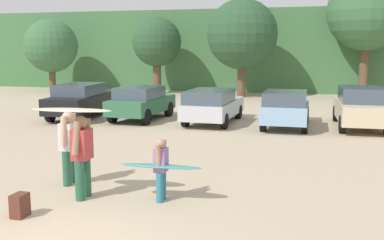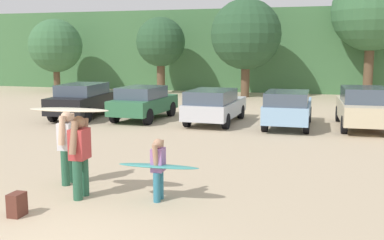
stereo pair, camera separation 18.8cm
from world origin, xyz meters
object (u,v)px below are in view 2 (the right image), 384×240
parked_car_black (84,99)px  parked_car_forest_green (143,102)px  person_companion (68,143)px  surfboard_teal (158,166)px  person_adult (80,152)px  person_child (158,166)px  backpack_dropped (17,205)px  surfboard_cream (69,110)px  parked_car_silver (214,105)px  parked_car_sky_blue (288,108)px  parked_car_champagne (363,107)px

parked_car_black → parked_car_forest_green: size_ratio=1.16×
person_companion → surfboard_teal: 2.55m
person_adult → person_child: bearing=-172.4°
person_adult → backpack_dropped: 1.65m
surfboard_cream → parked_car_black: bearing=-67.0°
parked_car_silver → backpack_dropped: 11.77m
parked_car_sky_blue → person_adult: size_ratio=2.38×
parked_car_sky_blue → person_adult: (-3.57, -10.16, 0.19)m
person_adult → surfboard_teal: 1.70m
parked_car_forest_green → person_adult: 10.92m
parked_car_silver → person_child: size_ratio=3.30×
person_companion → surfboard_teal: bearing=164.0°
parked_car_champagne → surfboard_teal: parked_car_champagne is taller
parked_car_black → person_companion: (4.88, -9.58, 0.14)m
person_child → surfboard_teal: 0.05m
parked_car_sky_blue → parked_car_champagne: parked_car_champagne is taller
parked_car_silver → person_companion: (-1.29, -9.54, 0.19)m
person_adult → person_companion: (-0.80, 0.85, -0.02)m
person_companion → surfboard_cream: 1.50m
parked_car_black → parked_car_sky_blue: (9.25, -0.28, -0.03)m
person_adult → parked_car_champagne: bearing=-122.7°
person_companion → surfboard_cream: surfboard_cream is taller
parked_car_silver → person_adult: bearing=179.4°
parked_car_sky_blue → person_companion: person_companion is taller
parked_car_sky_blue → surfboard_cream: bearing=160.0°
parked_car_forest_green → parked_car_champagne: (9.23, 0.29, 0.06)m
parked_car_champagne → person_adult: person_adult is taller
parked_car_sky_blue → person_adult: bearing=160.4°
person_child → person_companion: 2.53m
parked_car_sky_blue → parked_car_black: bearing=88.1°
backpack_dropped → parked_car_black: bearing=113.3°
person_companion → parked_car_champagne: bearing=-127.9°
person_adult → person_child: size_ratio=1.34×
person_adult → person_child: 1.69m
parked_car_champagne → surfboard_teal: (-4.77, -10.61, -0.11)m
parked_car_black → person_companion: size_ratio=2.71×
parked_car_champagne → person_adult: bearing=147.0°
parked_car_black → parked_car_forest_green: parked_car_black is taller
parked_car_black → parked_car_forest_green: (2.89, 0.12, -0.04)m
person_adult → surfboard_cream: surfboard_cream is taller
person_companion → surfboard_teal: person_companion is taller
parked_car_black → person_adult: size_ratio=2.65×
person_companion → surfboard_cream: size_ratio=0.97×
person_companion → surfboard_cream: (0.65, -0.98, 0.93)m
parked_car_black → parked_car_forest_green: bearing=-92.0°
person_companion → backpack_dropped: person_companion is taller
parked_car_champagne → person_child: size_ratio=3.49×
surfboard_cream → backpack_dropped: bearing=63.5°
parked_car_champagne → person_companion: 12.34m
surfboard_cream → backpack_dropped: surfboard_cream is taller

